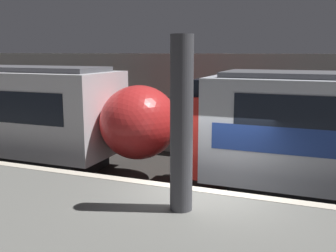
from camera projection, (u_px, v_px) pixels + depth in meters
name	position (u px, v px, depth m)	size (l,w,h in m)	color
ground_plane	(208.00, 230.00, 9.17)	(120.00, 120.00, 0.00)	#282623
station_rear_barrier	(257.00, 108.00, 14.82)	(50.00, 0.15, 4.04)	#9E998E
support_pillar_near	(182.00, 125.00, 7.50)	(0.44, 0.44, 3.40)	#47474C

